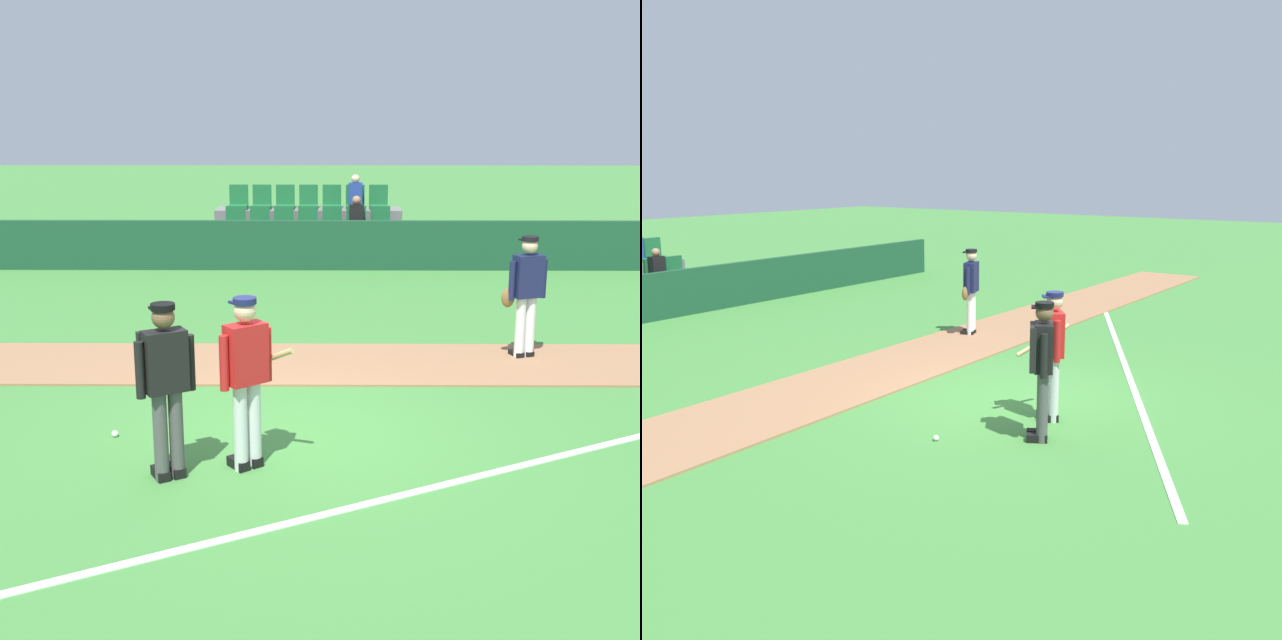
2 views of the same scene
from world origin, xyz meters
The scene contains 7 objects.
ground_plane centered at (0.00, 0.00, 0.00)m, with size 80.00×80.00×0.00m, color #42843A.
infield_dirt_path centered at (0.00, 2.60, 0.01)m, with size 28.00×1.92×0.03m, color #9E704C.
foul_line_chalk centered at (3.00, -0.50, 0.01)m, with size 12.00×0.10×0.01m, color white.
batter_red_jersey centered at (-0.36, -0.87, 0.97)m, with size 0.72×0.69×1.76m.
umpire_home_plate centered at (-1.11, -1.12, 1.00)m, with size 0.54×0.45×1.76m.
runner_navy_jersey centered at (3.23, 2.93, 0.96)m, with size 0.67×0.39×1.76m.
baseball centered at (-1.89, -0.07, 0.04)m, with size 0.07×0.07×0.07m, color white.
Camera 2 is at (-8.79, -5.35, 3.35)m, focal length 41.13 mm.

